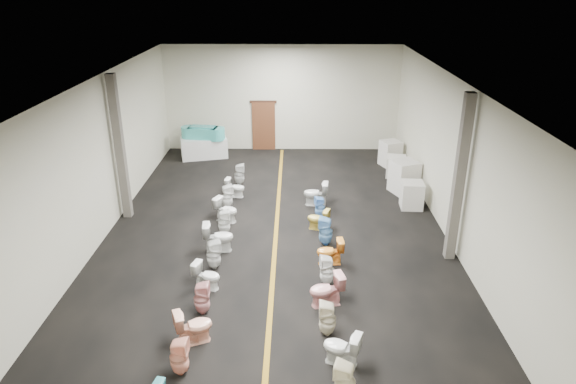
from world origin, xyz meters
name	(u,v)px	position (x,y,z in m)	size (l,w,h in m)	color
floor	(276,231)	(0.00, 0.00, 0.00)	(16.00, 16.00, 0.00)	black
ceiling	(275,80)	(0.00, 0.00, 4.50)	(16.00, 16.00, 0.00)	black
wall_back	(282,99)	(0.00, 8.00, 2.25)	(10.00, 10.00, 0.00)	beige
wall_front	(256,348)	(0.00, -8.00, 2.25)	(10.00, 10.00, 0.00)	beige
wall_left	(100,159)	(-5.00, 0.00, 2.25)	(16.00, 16.00, 0.00)	beige
wall_right	(452,161)	(5.00, 0.00, 2.25)	(16.00, 16.00, 0.00)	beige
aisle_stripe	(276,231)	(0.00, 0.00, 0.00)	(0.12, 15.60, 0.01)	#8C6314
back_door	(264,126)	(-0.80, 7.94, 1.05)	(1.00, 0.10, 2.10)	#562D19
door_frame	(263,102)	(-0.80, 7.95, 2.12)	(1.15, 0.08, 0.10)	#331C11
column_left	(120,149)	(-4.75, 1.00, 2.25)	(0.25, 0.25, 4.50)	#59544C
column_right	(459,180)	(4.75, -1.50, 2.25)	(0.25, 0.25, 4.50)	#59544C
display_table	(204,148)	(-3.26, 6.82, 0.42)	(1.88, 0.94, 0.84)	silver
bathtub	(203,133)	(-3.26, 6.82, 1.07)	(1.85, 0.84, 0.55)	#3CACA7
appliance_crate_a	(412,195)	(4.40, 1.76, 0.44)	(0.69, 0.69, 0.89)	beige
appliance_crate_b	(404,177)	(4.40, 3.09, 0.57)	(0.83, 0.83, 1.15)	silver
appliance_crate_c	(396,166)	(4.40, 4.64, 0.39)	(0.70, 0.70, 0.79)	silver
appliance_crate_d	(390,153)	(4.40, 5.89, 0.51)	(0.71, 0.71, 1.01)	silver
toilet_left_1	(179,357)	(-1.63, -6.03, 0.39)	(0.36, 0.36, 0.79)	#FFAF94
toilet_left_2	(194,326)	(-1.53, -5.10, 0.39)	(0.44, 0.77, 0.78)	#FDB698
toilet_left_3	(202,298)	(-1.53, -4.11, 0.40)	(0.36, 0.36, 0.79)	#D79291
toilet_left_4	(207,276)	(-1.58, -3.08, 0.34)	(0.38, 0.67, 0.68)	white
toilet_left_5	(214,255)	(-1.54, -2.16, 0.40)	(0.36, 0.37, 0.81)	silver
toilet_left_6	(218,237)	(-1.55, -1.22, 0.42)	(0.47, 0.82, 0.84)	silver
toilet_left_7	(224,222)	(-1.52, -0.23, 0.39)	(0.35, 0.36, 0.78)	white
toilet_left_8	(226,210)	(-1.57, 0.66, 0.38)	(0.42, 0.74, 0.76)	white
toilet_left_9	(227,197)	(-1.66, 1.63, 0.41)	(0.37, 0.38, 0.82)	white
toilet_left_10	(235,188)	(-1.50, 2.59, 0.34)	(0.37, 0.66, 0.67)	white
toilet_left_11	(239,174)	(-1.46, 3.72, 0.40)	(0.36, 0.37, 0.80)	silver
toilet_right_0	(345,382)	(1.44, -6.68, 0.42)	(0.38, 0.38, 0.83)	#F4E9C4
toilet_right_1	(342,348)	(1.47, -5.73, 0.38)	(0.42, 0.74, 0.75)	white
toilet_right_2	(328,319)	(1.25, -4.82, 0.40)	(0.36, 0.37, 0.80)	beige
toilet_right_3	(326,290)	(1.29, -3.76, 0.40)	(0.45, 0.79, 0.80)	pink
toilet_right_4	(327,270)	(1.35, -2.88, 0.39)	(0.35, 0.36, 0.78)	white
toilet_right_5	(330,252)	(1.49, -1.90, 0.36)	(0.40, 0.70, 0.71)	orange
toilet_right_6	(326,231)	(1.43, -0.84, 0.43)	(0.38, 0.39, 0.85)	#6CA6DA
toilet_right_7	(318,219)	(1.26, 0.12, 0.34)	(0.38, 0.66, 0.68)	gold
toilet_right_8	(320,207)	(1.35, 0.98, 0.35)	(0.32, 0.32, 0.70)	#72AEF2
toilet_right_9	(316,194)	(1.26, 1.92, 0.41)	(0.46, 0.80, 0.82)	silver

